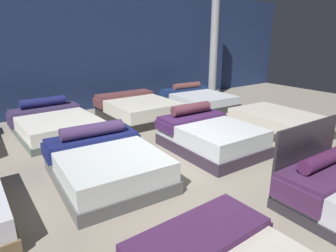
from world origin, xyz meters
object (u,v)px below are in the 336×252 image
Objects in this scene: bed_6 at (210,136)px; support_pillar at (214,48)px; bed_10 at (138,109)px; bed_11 at (198,100)px; bed_9 at (55,124)px; bed_5 at (106,164)px; bed_7 at (279,122)px.

bed_6 is 0.55× the size of support_pillar.
bed_11 is at bearing 0.38° from bed_10.
bed_9 is 4.41m from bed_11.
bed_6 is 3.57m from bed_11.
bed_10 is (2.21, -0.01, 0.03)m from bed_9.
bed_5 is 0.92× the size of bed_9.
support_pillar is (1.45, 3.82, 1.54)m from bed_7.
bed_6 is (2.21, -0.02, 0.02)m from bed_5.
bed_6 is at bearing -89.47° from bed_10.
bed_6 is at bearing -179.54° from bed_7.
bed_5 is 4.38m from bed_7.
support_pillar reaches higher than bed_9.
support_pillar is at bearing 46.98° from bed_6.
bed_10 is (-0.04, 2.81, -0.02)m from bed_6.
bed_6 reaches higher than bed_7.
bed_10 is at bearing 129.97° from bed_7.
support_pillar is at bearing 71.94° from bed_7.
bed_5 is 2.21m from bed_6.
bed_5 is 7.06m from support_pillar.
bed_5 is 0.95× the size of bed_10.
bed_6 is 3.61m from bed_9.
bed_7 is 0.63× the size of support_pillar.
bed_9 is 2.21m from bed_10.
bed_7 is 3.64m from bed_10.
bed_11 is at bearing 92.82° from bed_7.
bed_6 is 2.81m from bed_10.
bed_9 is at bearing 149.29° from bed_7.
bed_5 is 1.05× the size of bed_6.
bed_10 is 4.05m from support_pillar.
bed_7 is 5.28m from bed_9.
bed_7 is 1.05× the size of bed_11.
bed_6 reaches higher than bed_9.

